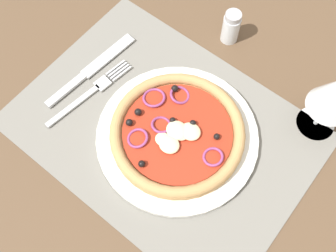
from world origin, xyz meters
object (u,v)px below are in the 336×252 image
Objects in this scene: plate at (176,138)px; pepper_shaker at (231,27)px; knife at (92,69)px; fork at (93,90)px; pizza at (176,133)px.

plate is 3.96× the size of pepper_shaker.
pepper_shaker is (-5.08, 22.50, 2.32)cm from plate.
plate is at bearing -77.29° from pepper_shaker.
fork is at bearing -128.03° from knife.
plate reaches higher than knife.
fork is at bearing -174.17° from plate.
pepper_shaker reaches higher than plate.
fork is at bearing -174.14° from pizza.
pizza reaches higher than fork.
plate is 23.18cm from pepper_shaker.
pizza is 1.08× the size of knife.
pizza is (-0.05, 0.00, 1.63)cm from plate.
plate is at bearing -3.28° from pizza.
plate reaches higher than fork.
pepper_shaker is at bearing 102.71° from plate.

